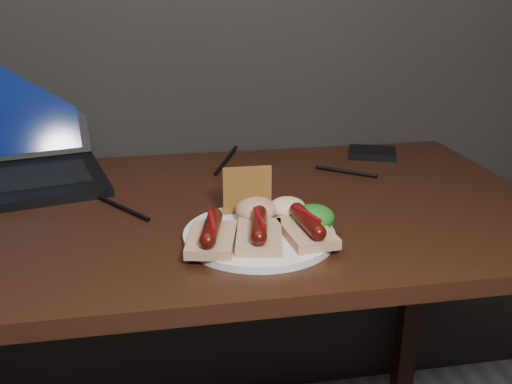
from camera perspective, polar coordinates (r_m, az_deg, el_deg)
The scene contains 11 objects.
desk at distance 1.11m, azimuth -7.98°, elevation -5.82°, with size 1.40×0.70×0.75m.
hard_drive at distance 1.40m, azimuth 11.54°, elevation 3.85°, with size 0.11×0.09×0.02m, color black.
desk_cables at distance 1.19m, azimuth -9.74°, elevation 0.79°, with size 0.88×0.44×0.01m.
plate at distance 0.94m, azimuth 0.32°, elevation -4.31°, with size 0.25×0.25×0.01m, color silver.
bread_sausage_left at distance 0.89m, azimuth -4.45°, elevation -4.24°, with size 0.09×0.13×0.04m.
bread_sausage_center at distance 0.89m, azimuth 0.32°, elevation -3.95°, with size 0.09×0.13×0.04m.
bread_sausage_right at distance 0.91m, azimuth 5.12°, elevation -3.56°, with size 0.08×0.12×0.04m.
crispbread at distance 0.99m, azimuth -0.89°, elevation 0.18°, with size 0.09×0.01×0.09m, color olive.
salad_greens at distance 0.94m, azimuth 5.77°, elevation -2.50°, with size 0.07×0.07×0.04m, color #144F0F.
salsa_mound at distance 0.97m, azimuth 0.03°, elevation -1.78°, with size 0.07×0.07×0.04m, color maroon.
coleslaw_mound at distance 0.98m, azimuth 3.17°, elevation -1.58°, with size 0.06×0.06×0.04m, color beige.
Camera 1 is at (-0.02, 0.39, 1.15)m, focal length 40.00 mm.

